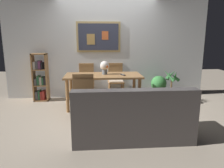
{
  "coord_description": "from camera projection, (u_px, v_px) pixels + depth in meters",
  "views": [
    {
      "loc": [
        -0.3,
        -4.27,
        1.53
      ],
      "look_at": [
        0.02,
        -0.2,
        0.65
      ],
      "focal_mm": 33.6,
      "sensor_mm": 36.0,
      "label": 1
    }
  ],
  "objects": [
    {
      "name": "wall_back_with_painting",
      "position": [
        107.0,
        48.0,
        5.46
      ],
      "size": [
        5.2,
        0.14,
        2.6
      ],
      "color": "silver",
      "rests_on": "ground_plane"
    },
    {
      "name": "dining_chair_far_left",
      "position": [
        86.0,
        78.0,
        5.43
      ],
      "size": [
        0.4,
        0.41,
        0.91
      ],
      "color": "#9E7042",
      "rests_on": "ground_plane"
    },
    {
      "name": "ground_plane",
      "position": [
        111.0,
        112.0,
        4.51
      ],
      "size": [
        12.0,
        12.0,
        0.0
      ],
      "primitive_type": "plane",
      "color": "tan"
    },
    {
      "name": "bookshelf",
      "position": [
        40.0,
        79.0,
        5.22
      ],
      "size": [
        0.36,
        0.28,
        1.19
      ],
      "color": "#9E7042",
      "rests_on": "ground_plane"
    },
    {
      "name": "tv_remote",
      "position": [
        123.0,
        75.0,
        4.62
      ],
      "size": [
        0.11,
        0.16,
        0.02
      ],
      "color": "black",
      "rests_on": "dining_table"
    },
    {
      "name": "dining_chair_near_left",
      "position": [
        84.0,
        93.0,
        3.96
      ],
      "size": [
        0.4,
        0.41,
        0.91
      ],
      "color": "#9E7042",
      "rests_on": "ground_plane"
    },
    {
      "name": "dining_chair_far_right",
      "position": [
        116.0,
        78.0,
        5.49
      ],
      "size": [
        0.4,
        0.41,
        0.91
      ],
      "color": "#9E7042",
      "rests_on": "ground_plane"
    },
    {
      "name": "potted_ivy",
      "position": [
        159.0,
        86.0,
        5.39
      ],
      "size": [
        0.39,
        0.39,
        0.63
      ],
      "color": "#4C4742",
      "rests_on": "ground_plane"
    },
    {
      "name": "leather_couch",
      "position": [
        132.0,
        119.0,
        3.27
      ],
      "size": [
        1.8,
        0.84,
        0.84
      ],
      "color": "#514C4C",
      "rests_on": "ground_plane"
    },
    {
      "name": "potted_palm",
      "position": [
        171.0,
        90.0,
        5.06
      ],
      "size": [
        0.41,
        0.43,
        0.83
      ],
      "color": "brown",
      "rests_on": "ground_plane"
    },
    {
      "name": "dining_table",
      "position": [
        103.0,
        79.0,
        4.71
      ],
      "size": [
        1.69,
        0.8,
        0.75
      ],
      "color": "#9E7042",
      "rests_on": "ground_plane"
    },
    {
      "name": "flower_vase",
      "position": [
        105.0,
        67.0,
        4.7
      ],
      "size": [
        0.21,
        0.2,
        0.3
      ],
      "color": "slate",
      "rests_on": "dining_table"
    }
  ]
}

